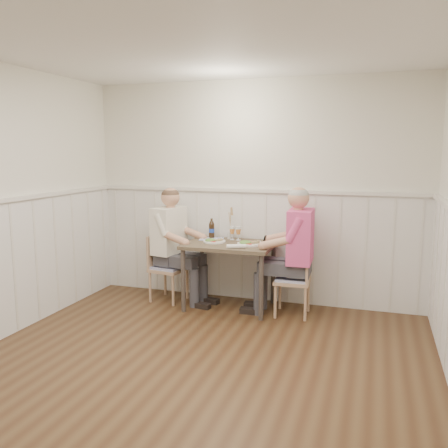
% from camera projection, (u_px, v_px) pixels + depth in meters
% --- Properties ---
extents(ground_plane, '(4.50, 4.50, 0.00)m').
position_uv_depth(ground_plane, '(181.00, 383.00, 3.68)').
color(ground_plane, '#442A17').
extents(room_shell, '(4.04, 4.54, 2.60)m').
position_uv_depth(room_shell, '(178.00, 188.00, 3.45)').
color(room_shell, white).
rests_on(room_shell, ground).
extents(wainscot, '(4.00, 4.49, 1.34)m').
position_uv_depth(wainscot, '(210.00, 275.00, 4.22)').
color(wainscot, white).
rests_on(wainscot, ground).
extents(dining_table, '(0.99, 0.70, 0.75)m').
position_uv_depth(dining_table, '(229.00, 252.00, 5.36)').
color(dining_table, '#493D30').
rests_on(dining_table, ground).
extents(chair_right, '(0.39, 0.39, 0.79)m').
position_uv_depth(chair_right, '(297.00, 277.00, 5.13)').
color(chair_right, tan).
rests_on(chair_right, ground).
extents(chair_left, '(0.43, 0.43, 0.79)m').
position_uv_depth(chair_left, '(165.00, 265.00, 5.67)').
color(chair_left, tan).
rests_on(chair_left, ground).
extents(man_in_pink, '(0.67, 0.47, 1.43)m').
position_uv_depth(man_in_pink, '(296.00, 261.00, 5.12)').
color(man_in_pink, '#3F3F47').
rests_on(man_in_pink, ground).
extents(diner_cream, '(0.69, 0.49, 1.38)m').
position_uv_depth(diner_cream, '(172.00, 253.00, 5.65)').
color(diner_cream, '#3F3F47').
rests_on(diner_cream, ground).
extents(plate_man, '(0.28, 0.28, 0.07)m').
position_uv_depth(plate_man, '(249.00, 243.00, 5.26)').
color(plate_man, white).
rests_on(plate_man, dining_table).
extents(plate_diner, '(0.26, 0.26, 0.06)m').
position_uv_depth(plate_diner, '(213.00, 240.00, 5.40)').
color(plate_diner, white).
rests_on(plate_diner, dining_table).
extents(beer_glass_a, '(0.06, 0.06, 0.16)m').
position_uv_depth(beer_glass_a, '(238.00, 231.00, 5.50)').
color(beer_glass_a, silver).
rests_on(beer_glass_a, dining_table).
extents(beer_glass_b, '(0.06, 0.06, 0.16)m').
position_uv_depth(beer_glass_b, '(232.00, 231.00, 5.54)').
color(beer_glass_b, silver).
rests_on(beer_glass_b, dining_table).
extents(beer_bottle, '(0.07, 0.07, 0.24)m').
position_uv_depth(beer_bottle, '(212.00, 229.00, 5.65)').
color(beer_bottle, black).
rests_on(beer_bottle, dining_table).
extents(rolled_napkin, '(0.21, 0.12, 0.04)m').
position_uv_depth(rolled_napkin, '(236.00, 246.00, 5.07)').
color(rolled_napkin, white).
rests_on(rolled_napkin, dining_table).
extents(grass_vase, '(0.05, 0.05, 0.40)m').
position_uv_depth(grass_vase, '(229.00, 224.00, 5.60)').
color(grass_vase, silver).
rests_on(grass_vase, dining_table).
extents(gingham_mat, '(0.32, 0.27, 0.01)m').
position_uv_depth(gingham_mat, '(212.00, 239.00, 5.59)').
color(gingham_mat, '#5A64B1').
rests_on(gingham_mat, dining_table).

